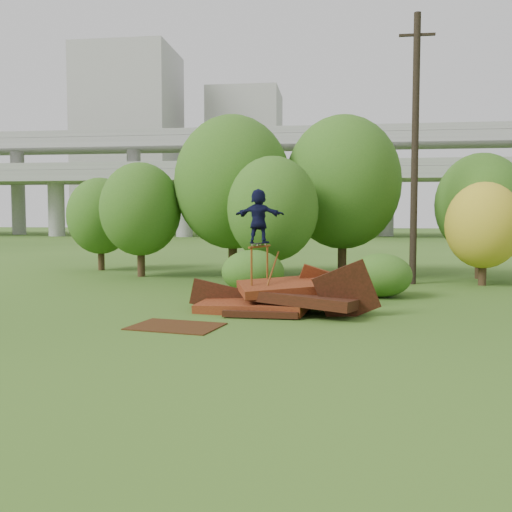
# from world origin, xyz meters

# --- Properties ---
(ground) EXTENTS (240.00, 240.00, 0.00)m
(ground) POSITION_xyz_m (0.00, 0.00, 0.00)
(ground) COLOR #2D5116
(ground) RESTS_ON ground
(scrap_pile) EXTENTS (5.60, 2.98, 1.87)m
(scrap_pile) POSITION_xyz_m (-0.04, 1.90, 0.40)
(scrap_pile) COLOR #40130B
(scrap_pile) RESTS_ON ground
(grind_rail) EXTENTS (0.52, 1.24, 1.89)m
(grind_rail) POSITION_xyz_m (-0.73, 2.26, 1.19)
(grind_rail) COLOR brown
(grind_rail) RESTS_ON ground
(skateboard) EXTENTS (0.42, 0.72, 0.07)m
(skateboard) POSITION_xyz_m (-0.75, 2.20, 1.95)
(skateboard) COLOR black
(skateboard) RESTS_ON grind_rail
(skater) EXTENTS (1.50, 0.63, 1.57)m
(skater) POSITION_xyz_m (-0.75, 2.20, 2.75)
(skater) COLOR black
(skater) RESTS_ON skateboard
(flat_plate) EXTENTS (2.42, 1.93, 0.03)m
(flat_plate) POSITION_xyz_m (-2.47, -0.63, 0.01)
(flat_plate) COLOR #3A1F0C
(flat_plate) RESTS_ON ground
(tree_0) EXTENTS (3.67, 3.67, 5.17)m
(tree_0) POSITION_xyz_m (-7.21, 10.71, 3.06)
(tree_0) COLOR black
(tree_0) RESTS_ON ground
(tree_1) EXTENTS (5.23, 5.23, 7.28)m
(tree_1) POSITION_xyz_m (-3.07, 11.23, 4.26)
(tree_1) COLOR black
(tree_1) RESTS_ON ground
(tree_2) EXTENTS (3.64, 3.64, 5.13)m
(tree_2) POSITION_xyz_m (-0.97, 8.42, 3.03)
(tree_2) COLOR black
(tree_2) RESTS_ON ground
(tree_3) EXTENTS (5.27, 5.27, 7.32)m
(tree_3) POSITION_xyz_m (1.87, 12.11, 4.28)
(tree_3) COLOR black
(tree_3) RESTS_ON ground
(tree_4) EXTENTS (2.97, 2.97, 4.10)m
(tree_4) POSITION_xyz_m (7.33, 9.24, 2.39)
(tree_4) COLOR black
(tree_4) RESTS_ON ground
(tree_5) EXTENTS (3.92, 3.92, 5.50)m
(tree_5) POSITION_xyz_m (7.84, 11.83, 3.24)
(tree_5) COLOR black
(tree_5) RESTS_ON ground
(tree_6) EXTENTS (3.36, 3.36, 4.70)m
(tree_6) POSITION_xyz_m (-10.24, 13.42, 2.76)
(tree_6) COLOR black
(tree_6) RESTS_ON ground
(shrub_left) EXTENTS (2.25, 2.07, 1.55)m
(shrub_left) POSITION_xyz_m (-1.40, 5.78, 0.78)
(shrub_left) COLOR #1D4512
(shrub_left) RESTS_ON ground
(shrub_right) EXTENTS (2.10, 1.93, 1.49)m
(shrub_right) POSITION_xyz_m (3.04, 5.38, 0.75)
(shrub_right) COLOR #1D4512
(shrub_right) RESTS_ON ground
(utility_pole) EXTENTS (1.40, 0.28, 10.74)m
(utility_pole) POSITION_xyz_m (4.65, 9.39, 5.44)
(utility_pole) COLOR black
(utility_pole) RESTS_ON ground
(freeway_overpass) EXTENTS (160.00, 15.00, 13.70)m
(freeway_overpass) POSITION_xyz_m (0.00, 62.92, 10.32)
(freeway_overpass) COLOR gray
(freeway_overpass) RESTS_ON ground
(building_left) EXTENTS (18.00, 16.00, 35.00)m
(building_left) POSITION_xyz_m (-38.00, 95.00, 17.50)
(building_left) COLOR #9E9E99
(building_left) RESTS_ON ground
(building_right) EXTENTS (14.00, 14.00, 28.00)m
(building_right) POSITION_xyz_m (-16.00, 102.00, 14.00)
(building_right) COLOR #9E9E99
(building_right) RESTS_ON ground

